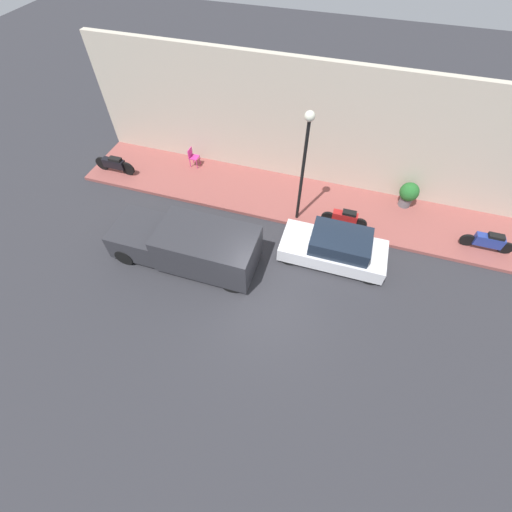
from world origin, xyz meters
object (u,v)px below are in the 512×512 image
object	(u,v)px
parked_car	(335,248)
motorcycle_black	(114,164)
motorcycle_blue	(489,241)
motorcycle_red	(345,218)
potted_plant	(409,194)
streetlamp	(305,153)
cafe_chair	(193,156)
delivery_van	(187,244)

from	to	relation	value
parked_car	motorcycle_black	size ratio (longest dim) A/B	1.95
motorcycle_blue	motorcycle_red	world-z (taller)	motorcycle_red
motorcycle_red	parked_car	bearing A→B (deg)	175.72
parked_car	motorcycle_red	world-z (taller)	parked_car
motorcycle_red	potted_plant	world-z (taller)	potted_plant
streetlamp	potted_plant	bearing A→B (deg)	-63.65
streetlamp	cafe_chair	xyz separation A→B (m)	(1.95, 5.48, -2.60)
delivery_van	cafe_chair	size ratio (longest dim) A/B	6.13
motorcycle_black	cafe_chair	xyz separation A→B (m)	(1.53, -3.25, 0.07)
streetlamp	cafe_chair	distance (m)	6.38
potted_plant	cafe_chair	xyz separation A→B (m)	(-0.14, 9.70, -0.11)
delivery_van	motorcycle_red	bearing A→B (deg)	-58.01
motorcycle_blue	motorcycle_red	bearing A→B (deg)	94.43
motorcycle_blue	potted_plant	bearing A→B (deg)	61.70
delivery_van	motorcycle_blue	distance (m)	11.25
streetlamp	motorcycle_blue	bearing A→B (deg)	-86.32
motorcycle_black	potted_plant	bearing A→B (deg)	-82.65
parked_car	cafe_chair	xyz separation A→B (m)	(3.56, 7.26, 0.04)
motorcycle_red	streetlamp	distance (m)	3.28
motorcycle_black	potted_plant	distance (m)	13.06
delivery_van	streetlamp	distance (m)	5.27
motorcycle_red	motorcycle_black	bearing A→B (deg)	88.03
motorcycle_blue	potted_plant	xyz separation A→B (m)	(1.62, 3.02, 0.20)
delivery_van	cafe_chair	xyz separation A→B (m)	(5.20, 2.10, -0.19)
motorcycle_blue	motorcycle_black	xyz separation A→B (m)	(-0.05, 15.97, 0.02)
parked_car	motorcycle_red	distance (m)	1.67
cafe_chair	potted_plant	bearing A→B (deg)	-89.19
delivery_van	motorcycle_black	size ratio (longest dim) A/B	2.73
parked_car	motorcycle_black	world-z (taller)	parked_car
parked_car	streetlamp	xyz separation A→B (m)	(1.61, 1.77, 2.64)
parked_car	motorcycle_blue	xyz separation A→B (m)	(2.08, -5.46, -0.05)
motorcycle_blue	cafe_chair	xyz separation A→B (m)	(1.49, 12.72, 0.09)
parked_car	cafe_chair	bearing A→B (deg)	63.85
motorcycle_black	potted_plant	world-z (taller)	potted_plant
motorcycle_red	potted_plant	xyz separation A→B (m)	(2.04, -2.32, 0.19)
motorcycle_blue	potted_plant	size ratio (longest dim) A/B	1.68
parked_car	delivery_van	bearing A→B (deg)	107.61
cafe_chair	parked_car	bearing A→B (deg)	-116.15
parked_car	cafe_chair	size ratio (longest dim) A/B	4.38
motorcycle_blue	motorcycle_black	distance (m)	15.97
motorcycle_black	motorcycle_red	world-z (taller)	motorcycle_red
motorcycle_blue	streetlamp	bearing A→B (deg)	93.68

